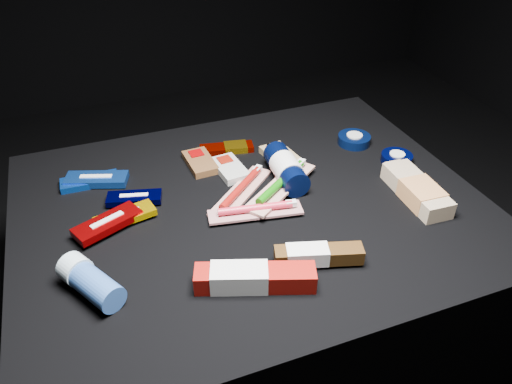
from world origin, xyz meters
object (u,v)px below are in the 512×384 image
object	(u,v)px
lotion_bottle	(286,168)
bodywash_bottle	(417,191)
deodorant_stick	(90,282)
toothpaste_carton_red	(250,278)

from	to	relation	value
lotion_bottle	bodywash_bottle	world-z (taller)	lotion_bottle
bodywash_bottle	deodorant_stick	world-z (taller)	deodorant_stick
deodorant_stick	toothpaste_carton_red	size ratio (longest dim) A/B	0.65
lotion_bottle	deodorant_stick	bearing A→B (deg)	-152.32
lotion_bottle	deodorant_stick	distance (m)	0.49
lotion_bottle	toothpaste_carton_red	world-z (taller)	lotion_bottle
toothpaste_carton_red	deodorant_stick	bearing A→B (deg)	-178.09
lotion_bottle	toothpaste_carton_red	bearing A→B (deg)	-120.50
deodorant_stick	toothpaste_carton_red	world-z (taller)	deodorant_stick
bodywash_bottle	toothpaste_carton_red	size ratio (longest dim) A/B	0.93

